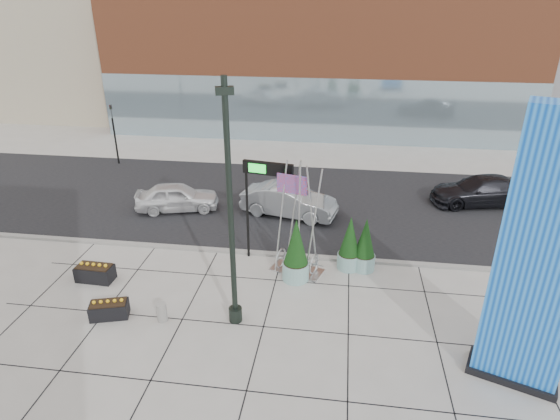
# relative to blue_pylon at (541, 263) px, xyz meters

# --- Properties ---
(ground) EXTENTS (160.00, 160.00, 0.00)m
(ground) POSITION_rel_blue_pylon_xyz_m (-9.00, 2.27, -4.08)
(ground) COLOR #9E9991
(ground) RESTS_ON ground
(street_asphalt) EXTENTS (80.00, 12.00, 0.02)m
(street_asphalt) POSITION_rel_blue_pylon_xyz_m (-9.00, 12.27, -4.07)
(street_asphalt) COLOR black
(street_asphalt) RESTS_ON ground
(curb_edge) EXTENTS (80.00, 0.30, 0.12)m
(curb_edge) POSITION_rel_blue_pylon_xyz_m (-9.00, 6.27, -4.02)
(curb_edge) COLOR gray
(curb_edge) RESTS_ON ground
(tower_podium) EXTENTS (34.00, 10.00, 11.00)m
(tower_podium) POSITION_rel_blue_pylon_xyz_m (-8.00, 29.27, 1.42)
(tower_podium) COLOR #A2502F
(tower_podium) RESTS_ON ground
(tower_glass_front) EXTENTS (34.00, 0.60, 5.00)m
(tower_glass_front) POSITION_rel_blue_pylon_xyz_m (-8.00, 24.47, -1.58)
(tower_glass_front) COLOR #8CA5B2
(tower_glass_front) RESTS_ON ground
(blue_pylon) EXTENTS (2.77, 1.95, 8.44)m
(blue_pylon) POSITION_rel_blue_pylon_xyz_m (0.00, 0.00, 0.00)
(blue_pylon) COLOR blue
(blue_pylon) RESTS_ON ground
(lamp_post) EXTENTS (0.59, 0.48, 8.67)m
(lamp_post) POSITION_rel_blue_pylon_xyz_m (-9.06, 1.49, -0.53)
(lamp_post) COLOR black
(lamp_post) RESTS_ON ground
(public_art_sculpture) EXTENTS (2.39, 1.73, 4.90)m
(public_art_sculpture) POSITION_rel_blue_pylon_xyz_m (-7.19, 5.15, -2.79)
(public_art_sculpture) COLOR silver
(public_art_sculpture) RESTS_ON ground
(concrete_bollard) EXTENTS (0.37, 0.37, 0.72)m
(concrete_bollard) POSITION_rel_blue_pylon_xyz_m (-11.69, 1.12, -3.72)
(concrete_bollard) COLOR gray
(concrete_bollard) RESTS_ON ground
(overhead_street_sign) EXTENTS (2.15, 0.56, 4.56)m
(overhead_street_sign) POSITION_rel_blue_pylon_xyz_m (-8.72, 6.07, -0.16)
(overhead_street_sign) COLOR black
(overhead_street_sign) RESTS_ON ground
(round_planter_east) EXTENTS (0.96, 0.96, 2.41)m
(round_planter_east) POSITION_rel_blue_pylon_xyz_m (-4.40, 5.68, -2.94)
(round_planter_east) COLOR #85B3AF
(round_planter_east) RESTS_ON ground
(round_planter_mid) EXTENTS (0.98, 0.98, 2.44)m
(round_planter_mid) POSITION_rel_blue_pylon_xyz_m (-5.04, 5.68, -2.92)
(round_planter_mid) COLOR #85B3AF
(round_planter_mid) RESTS_ON ground
(round_planter_west) EXTENTS (1.10, 1.10, 2.75)m
(round_planter_west) POSITION_rel_blue_pylon_xyz_m (-7.20, 4.50, -2.78)
(round_planter_west) COLOR #85B3AF
(round_planter_west) RESTS_ON ground
(box_planter_north) EXTENTS (1.52, 0.80, 0.82)m
(box_planter_north) POSITION_rel_blue_pylon_xyz_m (-15.38, 3.27, -3.70)
(box_planter_north) COLOR black
(box_planter_north) RESTS_ON ground
(box_planter_south) EXTENTS (1.49, 1.03, 0.74)m
(box_planter_south) POSITION_rel_blue_pylon_xyz_m (-13.68, 1.07, -3.74)
(box_planter_south) COLOR black
(box_planter_south) RESTS_ON ground
(car_white_west) EXTENTS (4.73, 2.82, 1.51)m
(car_white_west) POSITION_rel_blue_pylon_xyz_m (-14.32, 10.42, -3.32)
(car_white_west) COLOR white
(car_white_west) RESTS_ON ground
(car_silver_mid) EXTENTS (5.29, 2.80, 1.66)m
(car_silver_mid) POSITION_rel_blue_pylon_xyz_m (-8.22, 10.57, -3.25)
(car_silver_mid) COLOR #9EA2A6
(car_silver_mid) RESTS_ON ground
(car_dark_east) EXTENTS (5.79, 3.20, 1.59)m
(car_dark_east) POSITION_rel_blue_pylon_xyz_m (2.21, 13.51, -3.28)
(car_dark_east) COLOR black
(car_dark_east) RESTS_ON ground
(traffic_signal) EXTENTS (0.15, 0.18, 4.10)m
(traffic_signal) POSITION_rel_blue_pylon_xyz_m (-21.00, 17.27, -1.78)
(traffic_signal) COLOR black
(traffic_signal) RESTS_ON ground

